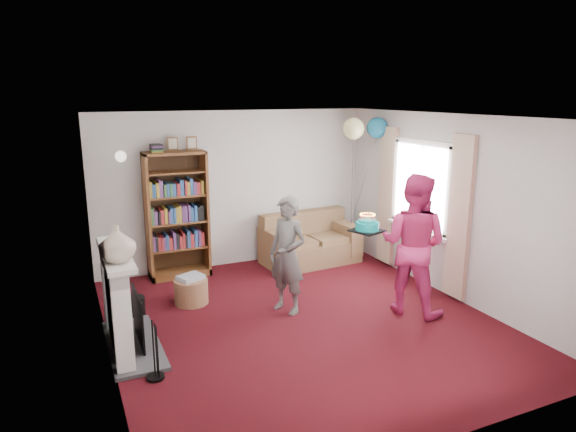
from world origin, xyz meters
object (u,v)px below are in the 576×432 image
person_striped (287,255)px  birthday_cake (367,226)px  person_magenta (413,244)px  bookcase (176,216)px  sofa (309,243)px

person_striped → birthday_cake: 1.07m
person_magenta → birthday_cake: size_ratio=5.16×
bookcase → birthday_cake: size_ratio=6.12×
sofa → person_striped: 2.09m
bookcase → person_magenta: 3.54m
person_striped → person_magenta: (1.44, -0.66, 0.14)m
person_striped → sofa: bearing=119.4°
person_striped → person_magenta: person_magenta is taller
sofa → person_striped: size_ratio=1.02×
person_striped → birthday_cake: size_ratio=4.33×
bookcase → birthday_cake: 3.04m
sofa → birthday_cake: birthday_cake is taller
bookcase → person_striped: size_ratio=1.41×
person_striped → birthday_cake: person_striped is taller
bookcase → person_striped: bearing=-63.0°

